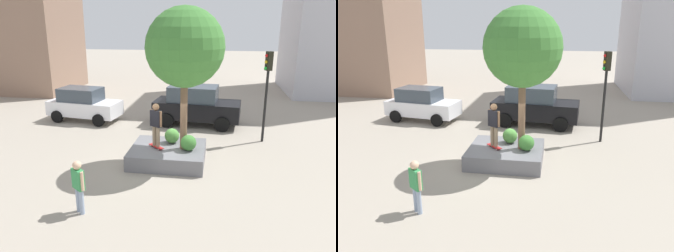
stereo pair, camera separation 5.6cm
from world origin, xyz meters
TOP-DOWN VIEW (x-y plane):
  - ground_plane at (0.00, 0.00)m, footprint 120.00×120.00m
  - planter_ledge at (0.31, 0.14)m, footprint 2.99×2.63m
  - plaza_tree at (0.94, 0.10)m, footprint 2.96×2.96m
  - boxwood_shrub at (1.16, -0.07)m, footprint 0.63×0.63m
  - hedge_clump at (0.40, 0.69)m, footprint 0.62×0.62m
  - skateboard at (-0.14, 0.00)m, footprint 0.72×0.70m
  - skateboarder at (-0.14, 0.00)m, footprint 0.53×0.41m
  - police_car at (-5.44, 5.37)m, footprint 4.33×2.40m
  - sedan_parked at (1.04, 5.54)m, footprint 4.86×2.56m
  - traffic_light_corner at (4.42, 3.21)m, footprint 0.37×0.35m
  - pedestrian_crossing at (-1.68, -4.07)m, footprint 0.47×0.42m

SIDE VIEW (x-z plane):
  - ground_plane at x=0.00m, z-range 0.00..0.00m
  - planter_ledge at x=0.31m, z-range 0.00..0.62m
  - skateboard at x=-0.14m, z-range 0.64..0.71m
  - hedge_clump at x=0.40m, z-range 0.62..1.24m
  - boxwood_shrub at x=1.16m, z-range 0.62..1.24m
  - pedestrian_crossing at x=-1.68m, z-range 0.13..1.80m
  - police_car at x=-5.44m, z-range 0.02..1.93m
  - sedan_parked at x=1.04m, z-range 0.02..2.20m
  - skateboarder at x=-0.14m, z-range 0.83..2.59m
  - traffic_light_corner at x=4.42m, z-range 0.79..5.03m
  - plaza_tree at x=0.94m, z-range 1.84..7.28m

